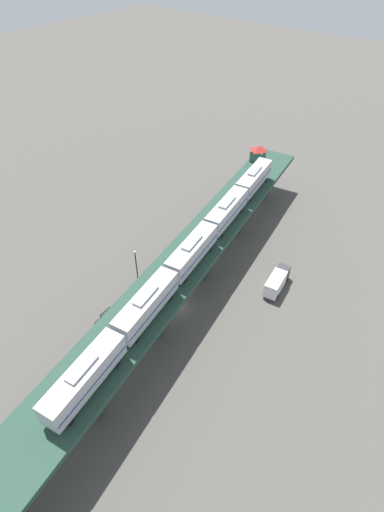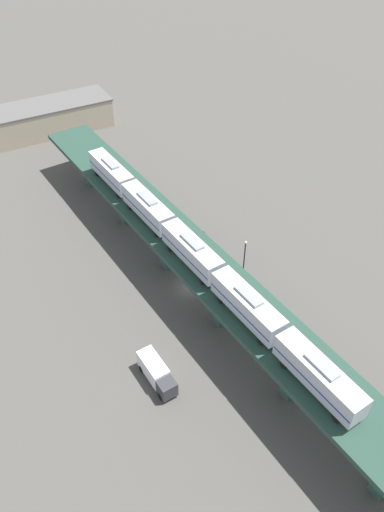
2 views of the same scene
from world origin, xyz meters
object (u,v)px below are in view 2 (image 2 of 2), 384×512
object	(u,v)px
street_car_green	(251,294)
delivery_truck	(157,373)
street_car_black	(202,240)
warehouse_building	(50,117)
street_lamp	(245,255)
subway_train	(192,250)

from	to	relation	value
street_car_green	delivery_truck	size ratio (longest dim) A/B	0.62
street_car_black	warehouse_building	world-z (taller)	warehouse_building
street_lamp	warehouse_building	world-z (taller)	street_lamp
street_car_black	delivery_truck	size ratio (longest dim) A/B	0.60
street_lamp	warehouse_building	bearing A→B (deg)	105.60
street_car_green	street_car_black	size ratio (longest dim) A/B	1.04
subway_train	street_car_green	xyz separation A→B (m)	(8.80, -2.96, -9.81)
street_car_green	street_lamp	xyz separation A→B (m)	(1.61, 5.53, 3.17)
street_car_green	street_lamp	world-z (taller)	street_lamp
subway_train	street_lamp	world-z (taller)	subway_train
street_lamp	street_car_black	bearing A→B (deg)	106.80
delivery_truck	street_lamp	size ratio (longest dim) A/B	1.07
warehouse_building	street_car_green	bearing A→B (deg)	-76.87
subway_train	street_lamp	bearing A→B (deg)	13.89
street_car_green	warehouse_building	distance (m)	70.65
subway_train	delivery_truck	size ratio (longest dim) A/B	8.33
warehouse_building	subway_train	bearing A→B (deg)	-83.72
street_car_black	warehouse_building	xyz separation A→B (m)	(-14.70, 53.46, 2.47)
street_lamp	warehouse_building	size ratio (longest dim) A/B	0.24
street_car_black	street_lamp	world-z (taller)	street_lamp
street_car_black	delivery_truck	bearing A→B (deg)	-126.88
street_car_black	delivery_truck	world-z (taller)	delivery_truck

